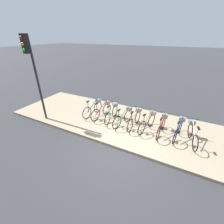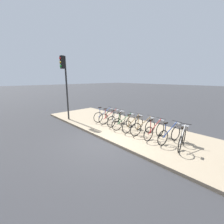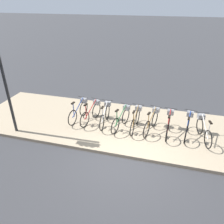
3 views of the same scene
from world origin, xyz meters
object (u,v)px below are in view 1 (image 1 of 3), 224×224
parked_bicycle_0 (94,107)px  traffic_light (31,63)px  parked_bicycle_4 (135,118)px  parked_bicycle_5 (148,121)px  parked_bicycle_1 (102,110)px  parked_bicycle_3 (124,116)px  parked_bicycle_6 (162,125)px  parked_bicycle_7 (179,128)px  parked_bicycle_2 (112,112)px  parked_bicycle_8 (193,133)px

parked_bicycle_0 → traffic_light: traffic_light is taller
parked_bicycle_4 → parked_bicycle_5: size_ratio=1.02×
traffic_light → parked_bicycle_5: bearing=17.0°
parked_bicycle_0 → parked_bicycle_1: bearing=-1.8°
parked_bicycle_3 → parked_bicycle_6: (1.77, 0.05, 0.00)m
parked_bicycle_0 → parked_bicycle_1: (0.56, -0.02, 0.00)m
parked_bicycle_5 → parked_bicycle_7: size_ratio=0.98×
parked_bicycle_3 → parked_bicycle_7: size_ratio=0.98×
parked_bicycle_1 → traffic_light: bearing=-148.1°
parked_bicycle_5 → traffic_light: size_ratio=0.37×
parked_bicycle_2 → traffic_light: (-3.14, -1.56, 2.40)m
parked_bicycle_1 → parked_bicycle_3: 1.29m
parked_bicycle_3 → traffic_light: size_ratio=0.37×
parked_bicycle_7 → parked_bicycle_8: same height
parked_bicycle_4 → parked_bicycle_6: bearing=-0.6°
parked_bicycle_2 → parked_bicycle_3: (0.71, -0.12, 0.00)m
parked_bicycle_3 → parked_bicycle_7: 2.45m
parked_bicycle_4 → parked_bicycle_5: (0.61, 0.02, 0.00)m
parked_bicycle_2 → parked_bicycle_5: (1.85, -0.03, 0.00)m
parked_bicycle_0 → parked_bicycle_3: same height
parked_bicycle_7 → traffic_light: bearing=-166.2°
parked_bicycle_2 → parked_bicycle_6: bearing=-1.5°
parked_bicycle_3 → traffic_light: (-3.84, -1.44, 2.40)m
parked_bicycle_1 → parked_bicycle_8: size_ratio=1.00×
parked_bicycle_0 → parked_bicycle_8: bearing=-2.0°
parked_bicycle_8 → traffic_light: (-6.81, -1.44, 2.40)m
parked_bicycle_1 → traffic_light: size_ratio=0.38×
parked_bicycle_2 → parked_bicycle_7: 3.16m
parked_bicycle_3 → parked_bicycle_6: bearing=1.8°
parked_bicycle_8 → parked_bicycle_1: bearing=178.0°
parked_bicycle_1 → parked_bicycle_5: same height
parked_bicycle_4 → parked_bicycle_7: same height
parked_bicycle_3 → parked_bicycle_4: same height
parked_bicycle_0 → parked_bicycle_4: 2.38m
parked_bicycle_1 → parked_bicycle_4: (1.82, -0.08, 0.00)m
parked_bicycle_2 → parked_bicycle_6: size_ratio=1.00×
parked_bicycle_7 → parked_bicycle_5: bearing=-179.4°
parked_bicycle_6 → traffic_light: size_ratio=0.38×
parked_bicycle_2 → parked_bicycle_4: bearing=-2.5°
parked_bicycle_3 → parked_bicycle_7: (2.45, 0.10, 0.00)m
parked_bicycle_3 → parked_bicycle_1: bearing=173.3°
parked_bicycle_2 → parked_bicycle_7: same height
parked_bicycle_1 → parked_bicycle_4: bearing=-2.7°
parked_bicycle_0 → traffic_light: bearing=-141.2°
parked_bicycle_2 → parked_bicycle_5: 1.85m
parked_bicycle_2 → parked_bicycle_6: 2.47m
parked_bicycle_1 → parked_bicycle_6: 3.05m
parked_bicycle_3 → parked_bicycle_5: bearing=4.4°
traffic_light → parked_bicycle_7: bearing=13.8°
parked_bicycle_1 → parked_bicycle_7: (3.73, -0.05, 0.00)m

